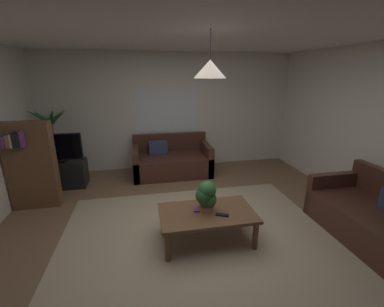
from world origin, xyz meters
TOP-DOWN VIEW (x-y plane):
  - floor at (0.00, 0.00)m, footprint 5.50×5.48m
  - rug at (0.00, -0.20)m, footprint 3.58×3.01m
  - wall_back at (0.00, 2.77)m, footprint 5.62×0.06m
  - ceiling at (0.00, 0.00)m, footprint 5.50×5.48m
  - window_pane at (-0.10, 2.74)m, footprint 1.33×0.01m
  - couch_under_window at (-0.06, 2.24)m, footprint 1.61×0.88m
  - couch_right_side at (2.25, -0.55)m, footprint 0.88×1.54m
  - coffee_table at (0.10, -0.17)m, footprint 1.20×0.70m
  - book_on_table_0 at (-0.00, -0.11)m, footprint 0.13×0.13m
  - remote_on_table_0 at (0.26, -0.30)m, footprint 0.17×0.11m
  - potted_plant_on_table at (0.09, -0.15)m, footprint 0.27×0.24m
  - tv_stand at (-2.20, 1.99)m, footprint 0.90×0.44m
  - tv at (-2.20, 1.97)m, footprint 0.88×0.16m
  - potted_palm_corner at (-2.39, 2.45)m, footprint 0.74×0.77m
  - bookshelf_corner at (-2.39, 1.25)m, footprint 0.70×0.31m
  - pendant_lamp at (0.10, -0.17)m, footprint 0.35×0.35m

SIDE VIEW (x-z plane):
  - floor at x=0.00m, z-range -0.02..0.00m
  - rug at x=0.00m, z-range 0.00..0.01m
  - tv_stand at x=-2.20m, z-range 0.00..0.50m
  - couch_under_window at x=-0.06m, z-range -0.14..0.68m
  - couch_right_side at x=2.25m, z-range -0.14..0.68m
  - coffee_table at x=0.10m, z-range 0.15..0.57m
  - book_on_table_0 at x=0.00m, z-range 0.42..0.44m
  - remote_on_table_0 at x=0.26m, z-range 0.42..0.44m
  - potted_plant_on_table at x=0.09m, z-range 0.42..0.83m
  - potted_palm_corner at x=-2.39m, z-range -0.05..1.45m
  - bookshelf_corner at x=-2.39m, z-range 0.02..1.42m
  - tv at x=-2.20m, z-range 0.51..1.05m
  - wall_back at x=0.00m, z-range 0.00..2.53m
  - window_pane at x=-0.10m, z-range 0.82..1.77m
  - pendant_lamp at x=0.10m, z-range 1.89..2.38m
  - ceiling at x=0.00m, z-range 2.53..2.55m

